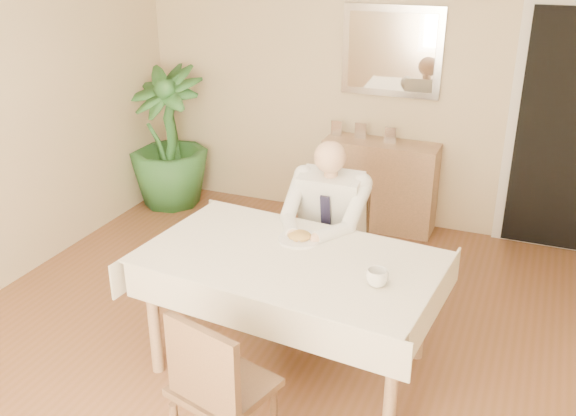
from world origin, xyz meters
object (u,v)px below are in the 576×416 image
at_px(chair_far, 336,236).
at_px(seated_man, 324,226).
at_px(potted_palm, 168,138).
at_px(dining_table, 290,269).
at_px(sideboard, 379,185).
at_px(coffee_mug, 377,278).
at_px(chair_near, 216,385).

xyz_separation_m(chair_far, seated_man, (0.00, -0.29, 0.20)).
bearing_deg(chair_far, potted_palm, 157.73).
height_order(chair_far, potted_palm, potted_palm).
bearing_deg(dining_table, seated_man, 95.24).
bearing_deg(chair_far, sideboard, 96.52).
distance_m(dining_table, chair_far, 0.90).
bearing_deg(dining_table, sideboard, 96.07).
distance_m(coffee_mug, sideboard, 2.43).
bearing_deg(chair_near, coffee_mug, 69.27).
bearing_deg(seated_man, dining_table, -90.00).
bearing_deg(dining_table, chair_near, -85.08).
height_order(chair_far, sideboard, chair_far).
distance_m(chair_near, seated_man, 1.52).
bearing_deg(dining_table, chair_far, 95.24).
bearing_deg(coffee_mug, chair_near, -125.68).
distance_m(chair_near, sideboard, 3.11).
distance_m(dining_table, seated_man, 0.59).
relative_size(dining_table, chair_far, 2.07).
xyz_separation_m(sideboard, potted_palm, (-2.02, -0.25, 0.27)).
height_order(seated_man, sideboard, seated_man).
relative_size(sideboard, potted_palm, 0.74).
bearing_deg(coffee_mug, seated_man, 127.28).
distance_m(seated_man, coffee_mug, 0.92).
xyz_separation_m(chair_far, coffee_mug, (0.55, -1.01, 0.31)).
xyz_separation_m(chair_near, sideboard, (-0.03, 3.11, -0.11)).
bearing_deg(coffee_mug, chair_far, 118.68).
bearing_deg(dining_table, coffee_mug, -8.42).
bearing_deg(potted_palm, coffee_mug, -38.55).
relative_size(seated_man, potted_palm, 0.93).
height_order(dining_table, chair_near, chair_near).
relative_size(seated_man, coffee_mug, 10.53).
relative_size(chair_far, seated_man, 0.70).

